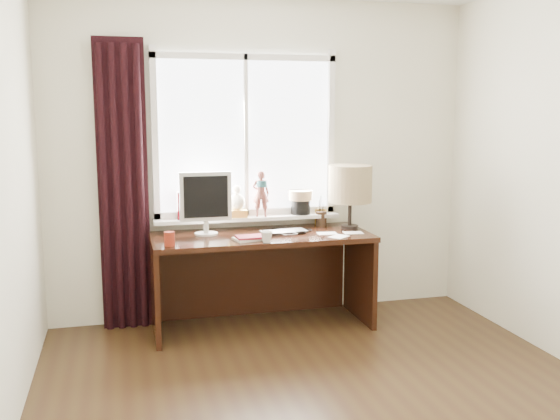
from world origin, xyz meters
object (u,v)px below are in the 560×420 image
object	(u,v)px
mug	(267,237)
desk	(259,262)
table_lamp	(350,185)
laptop	(284,232)
monitor	(206,199)
red_cup	(169,239)

from	to	relation	value
mug	desk	xyz separation A→B (m)	(0.03, 0.40, -0.29)
mug	table_lamp	size ratio (longest dim) A/B	0.17
laptop	table_lamp	distance (m)	0.67
desk	table_lamp	size ratio (longest dim) A/B	3.27
laptop	monitor	world-z (taller)	monitor
red_cup	monitor	distance (m)	0.51
mug	red_cup	size ratio (longest dim) A/B	0.88
table_lamp	mug	bearing A→B (deg)	-156.18
red_cup	laptop	bearing A→B (deg)	13.04
laptop	desk	distance (m)	0.33
laptop	mug	distance (m)	0.35
table_lamp	red_cup	bearing A→B (deg)	-169.47
laptop	table_lamp	bearing A→B (deg)	0.12
mug	desk	size ratio (longest dim) A/B	0.05
mug	red_cup	bearing A→B (deg)	174.33
table_lamp	laptop	bearing A→B (deg)	-173.53
laptop	red_cup	world-z (taller)	red_cup
mug	monitor	xyz separation A→B (m)	(-0.39, 0.40, 0.23)
red_cup	desk	distance (m)	0.85
desk	table_lamp	bearing A→B (deg)	-4.10
mug	table_lamp	xyz separation A→B (m)	(0.78, 0.34, 0.32)
red_cup	monitor	xyz separation A→B (m)	(0.31, 0.33, 0.23)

